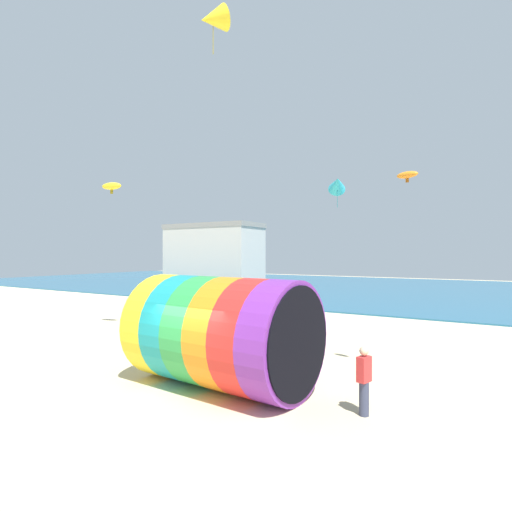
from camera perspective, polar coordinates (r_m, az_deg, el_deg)
name	(u,v)px	position (r m, az deg, el deg)	size (l,w,h in m)	color
ground_plane	(197,397)	(11.77, -8.45, -19.25)	(120.00, 120.00, 0.00)	beige
sea	(419,290)	(46.10, 22.26, -4.55)	(120.00, 40.00, 0.10)	#236084
giant_inflatable_tube	(222,332)	(12.04, -4.91, -10.75)	(5.53, 3.65, 3.26)	yellow
kite_handler	(364,380)	(10.49, 15.18, -16.76)	(0.31, 0.41, 1.69)	#383D56
kite_cyan_delta	(337,184)	(26.17, 11.54, 10.06)	(1.60, 1.79, 2.23)	#2DB2C6
kite_yellow_parafoil	(112,186)	(21.55, -19.93, 9.37)	(1.20, 0.66, 0.60)	yellow
kite_orange_parafoil	(407,175)	(13.27, 20.79, 10.78)	(0.73, 0.46, 0.36)	orange
kite_yellow_delta	(213,19)	(20.17, -6.15, 30.63)	(1.74, 1.81, 2.24)	yellow
promenade_building	(213,257)	(43.01, -6.11, -0.17)	(10.43, 4.79, 7.14)	beige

